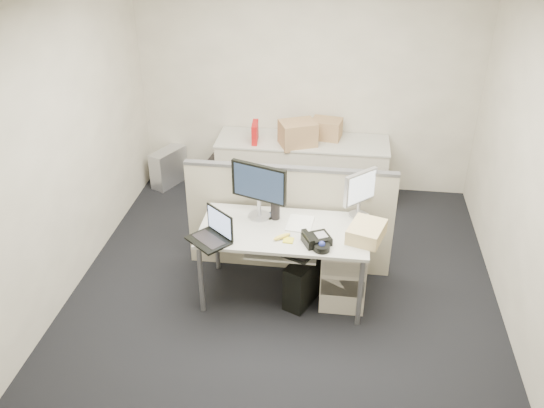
# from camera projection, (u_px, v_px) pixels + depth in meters

# --- Properties ---
(floor) EXTENTS (4.00, 4.50, 0.01)m
(floor) POSITION_uv_depth(u_px,v_px,m) (283.00, 294.00, 5.47)
(floor) COLOR black
(floor) RESTS_ON ground
(wall_back) EXTENTS (4.00, 0.02, 2.70)m
(wall_back) POSITION_uv_depth(u_px,v_px,m) (306.00, 82.00, 6.72)
(wall_back) COLOR #B4AD9A
(wall_back) RESTS_ON ground
(wall_front) EXTENTS (4.00, 0.02, 2.70)m
(wall_front) POSITION_uv_depth(u_px,v_px,m) (234.00, 366.00, 2.87)
(wall_front) COLOR #B4AD9A
(wall_front) RESTS_ON ground
(wall_left) EXTENTS (0.02, 4.50, 2.70)m
(wall_left) POSITION_uv_depth(u_px,v_px,m) (57.00, 153.00, 5.02)
(wall_left) COLOR #B4AD9A
(wall_left) RESTS_ON ground
(wall_right) EXTENTS (0.02, 4.50, 2.70)m
(wall_right) POSITION_uv_depth(u_px,v_px,m) (535.00, 181.00, 4.57)
(wall_right) COLOR #B4AD9A
(wall_right) RESTS_ON ground
(desk) EXTENTS (1.50, 0.75, 0.73)m
(desk) POSITION_uv_depth(u_px,v_px,m) (284.00, 235.00, 5.14)
(desk) COLOR silver
(desk) RESTS_ON floor
(keyboard_tray) EXTENTS (0.62, 0.32, 0.02)m
(keyboard_tray) POSITION_uv_depth(u_px,v_px,m) (282.00, 251.00, 5.01)
(keyboard_tray) COLOR silver
(keyboard_tray) RESTS_ON desk
(drawer_pedestal) EXTENTS (0.40, 0.55, 0.65)m
(drawer_pedestal) POSITION_uv_depth(u_px,v_px,m) (343.00, 268.00, 5.29)
(drawer_pedestal) COLOR beige
(drawer_pedestal) RESTS_ON floor
(cubicle_partition) EXTENTS (2.00, 0.06, 1.10)m
(cubicle_partition) POSITION_uv_depth(u_px,v_px,m) (289.00, 220.00, 5.58)
(cubicle_partition) COLOR #B0A694
(cubicle_partition) RESTS_ON floor
(back_counter) EXTENTS (2.00, 0.60, 0.72)m
(back_counter) POSITION_uv_depth(u_px,v_px,m) (302.00, 169.00, 6.95)
(back_counter) COLOR beige
(back_counter) RESTS_ON floor
(monitor_main) EXTENTS (0.57, 0.37, 0.53)m
(monitor_main) POSITION_uv_depth(u_px,v_px,m) (259.00, 191.00, 5.15)
(monitor_main) COLOR black
(monitor_main) RESTS_ON desk
(monitor_small) EXTENTS (0.39, 0.38, 0.44)m
(monitor_small) POSITION_uv_depth(u_px,v_px,m) (360.00, 195.00, 5.19)
(monitor_small) COLOR #B7B7BC
(monitor_small) RESTS_ON desk
(laptop) EXTENTS (0.44, 0.43, 0.26)m
(laptop) POSITION_uv_depth(u_px,v_px,m) (208.00, 229.00, 4.87)
(laptop) COLOR black
(laptop) RESTS_ON desk
(trackball) EXTENTS (0.17, 0.17, 0.05)m
(trackball) POSITION_uv_depth(u_px,v_px,m) (322.00, 247.00, 4.81)
(trackball) COLOR black
(trackball) RESTS_ON desk
(desk_phone) EXTENTS (0.28, 0.26, 0.07)m
(desk_phone) POSITION_uv_depth(u_px,v_px,m) (317.00, 240.00, 4.90)
(desk_phone) COLOR black
(desk_phone) RESTS_ON desk
(paper_stack) EXTENTS (0.25, 0.30, 0.01)m
(paper_stack) POSITION_uv_depth(u_px,v_px,m) (300.00, 224.00, 5.18)
(paper_stack) COLOR silver
(paper_stack) RESTS_ON desk
(sticky_pad) EXTENTS (0.09, 0.09, 0.01)m
(sticky_pad) POSITION_uv_depth(u_px,v_px,m) (288.00, 240.00, 4.94)
(sticky_pad) COLOR yellow
(sticky_pad) RESTS_ON desk
(travel_mug) EXTENTS (0.10, 0.10, 0.18)m
(travel_mug) POSITION_uv_depth(u_px,v_px,m) (275.00, 210.00, 5.22)
(travel_mug) COLOR black
(travel_mug) RESTS_ON desk
(banana) EXTENTS (0.16, 0.14, 0.04)m
(banana) POSITION_uv_depth(u_px,v_px,m) (282.00, 237.00, 4.97)
(banana) COLOR #F7F14D
(banana) RESTS_ON desk
(cellphone) EXTENTS (0.09, 0.13, 0.02)m
(cellphone) POSITION_uv_depth(u_px,v_px,m) (270.00, 216.00, 5.29)
(cellphone) COLOR black
(cellphone) RESTS_ON desk
(manila_folders) EXTENTS (0.37, 0.42, 0.13)m
(manila_folders) POSITION_uv_depth(u_px,v_px,m) (366.00, 232.00, 4.95)
(manila_folders) COLOR tan
(manila_folders) RESTS_ON desk
(keyboard) EXTENTS (0.47, 0.32, 0.02)m
(keyboard) POSITION_uv_depth(u_px,v_px,m) (287.00, 252.00, 4.95)
(keyboard) COLOR black
(keyboard) RESTS_ON keyboard_tray
(pc_tower_desk) EXTENTS (0.37, 0.51, 0.44)m
(pc_tower_desk) POSITION_uv_depth(u_px,v_px,m) (304.00, 280.00, 5.30)
(pc_tower_desk) COLOR black
(pc_tower_desk) RESTS_ON floor
(pc_tower_spare_dark) EXTENTS (0.21, 0.42, 0.38)m
(pc_tower_spare_dark) POSITION_uv_depth(u_px,v_px,m) (215.00, 173.00, 7.24)
(pc_tower_spare_dark) COLOR black
(pc_tower_spare_dark) RESTS_ON floor
(pc_tower_spare_silver) EXTENTS (0.39, 0.54, 0.46)m
(pc_tower_spare_silver) POSITION_uv_depth(u_px,v_px,m) (169.00, 167.00, 7.29)
(pc_tower_spare_silver) COLOR #B7B7BC
(pc_tower_spare_silver) RESTS_ON floor
(cardboard_box_left) EXTENTS (0.48, 0.43, 0.30)m
(cardboard_box_left) POSITION_uv_depth(u_px,v_px,m) (298.00, 134.00, 6.59)
(cardboard_box_left) COLOR #9A7252
(cardboard_box_left) RESTS_ON back_counter
(cardboard_box_right) EXTENTS (0.38, 0.32, 0.25)m
(cardboard_box_right) POSITION_uv_depth(u_px,v_px,m) (326.00, 130.00, 6.77)
(cardboard_box_right) COLOR #9A7252
(cardboard_box_right) RESTS_ON back_counter
(red_binder) EXTENTS (0.08, 0.27, 0.25)m
(red_binder) POSITION_uv_depth(u_px,v_px,m) (255.00, 133.00, 6.68)
(red_binder) COLOR #B31213
(red_binder) RESTS_ON back_counter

